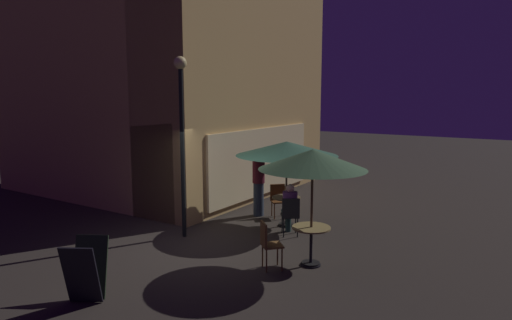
{
  "coord_description": "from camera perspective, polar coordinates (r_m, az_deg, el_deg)",
  "views": [
    {
      "loc": [
        -7.3,
        -6.22,
        3.36
      ],
      "look_at": [
        1.61,
        -0.5,
        1.79
      ],
      "focal_mm": 31.23,
      "sensor_mm": 36.0,
      "label": 1
    }
  ],
  "objects": [
    {
      "name": "cafe_chair_2",
      "position": [
        12.3,
        2.87,
        -4.82
      ],
      "size": [
        0.58,
        0.58,
        0.9
      ],
      "rotation": [
        0.0,
        0.0,
        -2.39
      ],
      "color": "#5B3115",
      "rests_on": "ground"
    },
    {
      "name": "street_lamp_near_corner",
      "position": [
        10.39,
        -9.51,
        5.25
      ],
      "size": [
        0.3,
        0.3,
        4.2
      ],
      "color": "black",
      "rests_on": "ground"
    },
    {
      "name": "cafe_table_1",
      "position": [
        11.47,
        3.88,
        -5.74
      ],
      "size": [
        0.73,
        0.73,
        0.76
      ],
      "color": "black",
      "rests_on": "ground"
    },
    {
      "name": "cafe_chair_1",
      "position": [
        10.63,
        4.43,
        -6.79
      ],
      "size": [
        0.58,
        0.58,
        0.94
      ],
      "rotation": [
        0.0,
        0.0,
        0.62
      ],
      "color": "black",
      "rests_on": "ground"
    },
    {
      "name": "patio_umbrella_0",
      "position": [
        8.58,
        7.26,
        0.01
      ],
      "size": [
        2.1,
        2.1,
        2.32
      ],
      "color": "black",
      "rests_on": "ground"
    },
    {
      "name": "patron_seated_0",
      "position": [
        10.73,
        4.34,
        -5.88
      ],
      "size": [
        0.54,
        0.51,
        1.25
      ],
      "rotation": [
        0.0,
        0.0,
        0.62
      ],
      "color": "#244239",
      "rests_on": "ground"
    },
    {
      "name": "cafe_building",
      "position": [
        14.79,
        -11.2,
        13.93
      ],
      "size": [
        7.95,
        8.95,
        9.64
      ],
      "color": "tan",
      "rests_on": "ground"
    },
    {
      "name": "patron_standing_1",
      "position": [
        12.32,
        0.33,
        -2.97
      ],
      "size": [
        0.34,
        0.34,
        1.81
      ],
      "rotation": [
        0.0,
        0.0,
        2.95
      ],
      "color": "#2B3644",
      "rests_on": "ground"
    },
    {
      "name": "cafe_chair_0",
      "position": [
        8.68,
        1.54,
        -10.34
      ],
      "size": [
        0.54,
        0.54,
        0.94
      ],
      "rotation": [
        0.0,
        0.0,
        -0.76
      ],
      "color": "brown",
      "rests_on": "ground"
    },
    {
      "name": "ground_plane",
      "position": [
        10.16,
        -7.46,
        -10.93
      ],
      "size": [
        60.0,
        60.0,
        0.0
      ],
      "primitive_type": "plane",
      "color": "#2D2722"
    },
    {
      "name": "patio_umbrella_1",
      "position": [
        11.2,
        3.96,
        1.45
      ],
      "size": [
        2.58,
        2.58,
        2.18
      ],
      "color": "black",
      "rests_on": "ground"
    },
    {
      "name": "cafe_table_0",
      "position": [
        8.93,
        7.08,
        -9.75
      ],
      "size": [
        0.76,
        0.76,
        0.78
      ],
      "color": "black",
      "rests_on": "ground"
    },
    {
      "name": "menu_sandwich_board",
      "position": [
        7.92,
        -20.96,
        -13.13
      ],
      "size": [
        0.86,
        0.81,
        1.01
      ],
      "rotation": [
        0.0,
        0.0,
        0.52
      ],
      "color": "black",
      "rests_on": "ground"
    }
  ]
}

